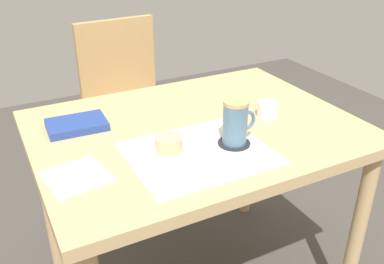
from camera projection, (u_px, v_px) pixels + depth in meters
The scene contains 11 objects.
dining_table at pixel (196, 150), 1.39m from camera, with size 1.01×0.76×0.71m.
wooden_chair at pixel (129, 106), 2.07m from camera, with size 0.44×0.44×0.87m.
placemat at pixel (199, 153), 1.20m from camera, with size 0.39×0.33×0.00m, color silver.
pastry_plate at pixel (169, 152), 1.18m from camera, with size 0.15×0.15×0.01m, color white.
pastry at pixel (169, 144), 1.17m from camera, with size 0.08×0.08×0.04m, color #E5BC7F.
coffee_coaster at pixel (234, 143), 1.24m from camera, with size 0.09×0.09×0.01m, color #232328.
coffee_mug at pixel (236, 122), 1.21m from camera, with size 0.10×0.07×0.13m.
teaspoon at pixel (212, 177), 1.08m from camera, with size 0.01×0.01×0.13m, color silver.
paper_napkin at pixel (77, 176), 1.09m from camera, with size 0.15×0.15×0.00m, color white.
sugar_bowl at pixel (268, 109), 1.41m from camera, with size 0.07×0.07×0.05m, color white.
small_book at pixel (77, 125), 1.33m from camera, with size 0.18×0.12×0.02m, color navy.
Camera 1 is at (-0.57, -1.07, 1.31)m, focal length 40.00 mm.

